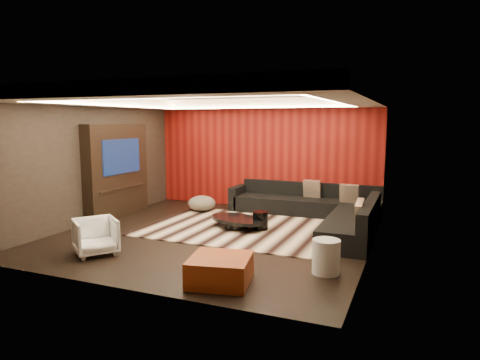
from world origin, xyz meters
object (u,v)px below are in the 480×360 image
at_px(white_side_table, 326,257).
at_px(sectional_sofa, 320,211).
at_px(armchair, 96,236).
at_px(drum_stool, 260,220).
at_px(coffee_table, 237,223).
at_px(orange_ottoman, 220,270).

height_order(white_side_table, sectional_sofa, sectional_sofa).
bearing_deg(white_side_table, armchair, -171.44).
xyz_separation_m(drum_stool, white_side_table, (1.77, -2.03, 0.05)).
distance_m(coffee_table, sectional_sofa, 1.97).
height_order(coffee_table, sectional_sofa, sectional_sofa).
bearing_deg(armchair, orange_ottoman, -60.67).
bearing_deg(orange_ottoman, white_side_table, 35.39).
xyz_separation_m(coffee_table, drum_stool, (0.50, 0.08, 0.08)).
xyz_separation_m(orange_ottoman, armchair, (-2.51, 0.35, 0.13)).
relative_size(orange_ottoman, sectional_sofa, 0.23).
relative_size(armchair, sectional_sofa, 0.19).
distance_m(orange_ottoman, sectional_sofa, 4.18).
relative_size(coffee_table, sectional_sofa, 0.36).
distance_m(drum_stool, white_side_table, 2.70).
xyz_separation_m(coffee_table, white_side_table, (2.27, -1.95, 0.13)).
xyz_separation_m(drum_stool, sectional_sofa, (1.01, 1.18, 0.05)).
xyz_separation_m(white_side_table, sectional_sofa, (-0.77, 3.21, 0.00)).
bearing_deg(sectional_sofa, drum_stool, -130.36).
relative_size(drum_stool, sectional_sofa, 0.10).
relative_size(white_side_table, orange_ottoman, 0.62).
xyz_separation_m(drum_stool, orange_ottoman, (0.46, -2.96, -0.02)).
distance_m(white_side_table, armchair, 3.86).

